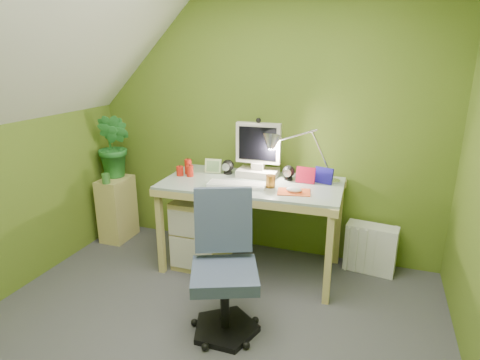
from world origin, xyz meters
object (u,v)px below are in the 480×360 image
(task_chair, at_px, (224,274))
(side_ledge, at_px, (117,209))
(monitor, at_px, (258,145))
(desk_lamp, at_px, (312,143))
(desk, at_px, (251,226))
(potted_plant, at_px, (114,146))
(radiator, at_px, (371,248))

(task_chair, bearing_deg, side_ledge, 124.54)
(monitor, relative_size, task_chair, 0.64)
(desk_lamp, distance_m, side_ledge, 2.05)
(desk, height_order, monitor, monitor)
(potted_plant, bearing_deg, radiator, 2.53)
(desk, xyz_separation_m, desk_lamp, (0.45, 0.18, 0.71))
(side_ledge, relative_size, task_chair, 0.73)
(side_ledge, distance_m, potted_plant, 0.63)
(monitor, relative_size, side_ledge, 0.88)
(desk_lamp, bearing_deg, side_ledge, -169.74)
(desk_lamp, relative_size, side_ledge, 1.02)
(desk, xyz_separation_m, radiator, (0.98, 0.28, -0.18))
(desk_lamp, xyz_separation_m, side_ledge, (-1.89, -0.06, -0.79))
(potted_plant, bearing_deg, desk_lamp, 0.21)
(desk, relative_size, potted_plant, 2.34)
(monitor, bearing_deg, desk, -91.77)
(potted_plant, xyz_separation_m, radiator, (2.42, 0.11, -0.73))
(desk_lamp, relative_size, radiator, 1.54)
(desk_lamp, bearing_deg, task_chair, -100.09)
(desk, distance_m, task_chair, 0.88)
(desk, relative_size, desk_lamp, 2.29)
(potted_plant, bearing_deg, side_ledge, -90.00)
(monitor, bearing_deg, side_ledge, -179.50)
(side_ledge, distance_m, radiator, 2.43)
(desk, height_order, desk_lamp, desk_lamp)
(desk, bearing_deg, radiator, 14.27)
(potted_plant, distance_m, radiator, 2.53)
(desk, relative_size, monitor, 2.65)
(desk, bearing_deg, desk_lamp, 20.10)
(desk, height_order, task_chair, task_chair)
(monitor, relative_size, radiator, 1.33)
(potted_plant, xyz_separation_m, task_chair, (1.53, -1.05, -0.51))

